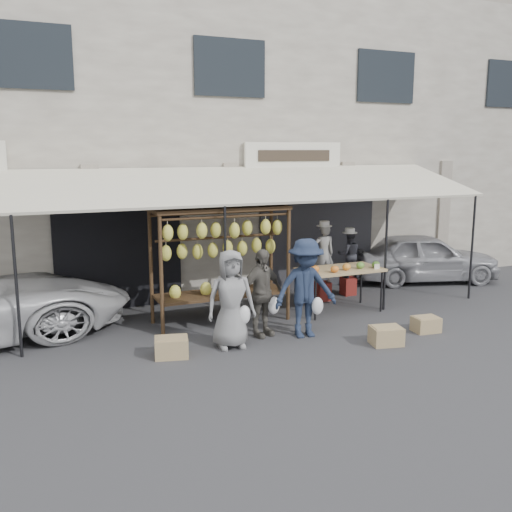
{
  "coord_description": "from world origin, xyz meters",
  "views": [
    {
      "loc": [
        -4.48,
        -8.35,
        3.28
      ],
      "look_at": [
        -0.29,
        1.4,
        1.3
      ],
      "focal_mm": 40.0,
      "sensor_mm": 36.0,
      "label": 1
    }
  ],
  "objects_px": {
    "customer_left": "(231,299)",
    "crate_near_a": "(386,336)",
    "customer_right": "(305,288)",
    "vendor_right": "(349,255)",
    "crate_far": "(171,347)",
    "produce_table": "(341,270)",
    "customer_mid": "(261,293)",
    "vendor_left": "(324,254)",
    "banana_rack": "(221,242)",
    "crate_near_b": "(426,324)",
    "sedan": "(424,257)"
  },
  "relations": [
    {
      "from": "produce_table",
      "to": "vendor_left",
      "type": "relative_size",
      "value": 1.33
    },
    {
      "from": "crate_far",
      "to": "sedan",
      "type": "height_order",
      "value": "sedan"
    },
    {
      "from": "crate_near_a",
      "to": "sedan",
      "type": "bearing_deg",
      "value": 43.95
    },
    {
      "from": "customer_left",
      "to": "customer_right",
      "type": "height_order",
      "value": "customer_right"
    },
    {
      "from": "produce_table",
      "to": "sedan",
      "type": "relative_size",
      "value": 0.47
    },
    {
      "from": "produce_table",
      "to": "crate_far",
      "type": "xyz_separation_m",
      "value": [
        -3.88,
        -1.17,
        -0.71
      ]
    },
    {
      "from": "customer_left",
      "to": "crate_far",
      "type": "height_order",
      "value": "customer_left"
    },
    {
      "from": "customer_mid",
      "to": "customer_right",
      "type": "height_order",
      "value": "customer_right"
    },
    {
      "from": "vendor_left",
      "to": "crate_near_b",
      "type": "xyz_separation_m",
      "value": [
        0.63,
        -2.68,
        -0.91
      ]
    },
    {
      "from": "customer_mid",
      "to": "banana_rack",
      "type": "bearing_deg",
      "value": 92.51
    },
    {
      "from": "sedan",
      "to": "vendor_right",
      "type": "bearing_deg",
      "value": 116.42
    },
    {
      "from": "produce_table",
      "to": "customer_mid",
      "type": "relative_size",
      "value": 1.08
    },
    {
      "from": "customer_mid",
      "to": "crate_far",
      "type": "relative_size",
      "value": 2.99
    },
    {
      "from": "customer_mid",
      "to": "sedan",
      "type": "relative_size",
      "value": 0.43
    },
    {
      "from": "customer_right",
      "to": "crate_near_a",
      "type": "height_order",
      "value": "customer_right"
    },
    {
      "from": "vendor_right",
      "to": "customer_mid",
      "type": "relative_size",
      "value": 0.68
    },
    {
      "from": "produce_table",
      "to": "vendor_left",
      "type": "distance_m",
      "value": 0.95
    },
    {
      "from": "customer_mid",
      "to": "sedan",
      "type": "distance_m",
      "value": 5.98
    },
    {
      "from": "customer_left",
      "to": "crate_near_b",
      "type": "distance_m",
      "value": 3.69
    },
    {
      "from": "crate_near_b",
      "to": "crate_near_a",
      "type": "bearing_deg",
      "value": -164.89
    },
    {
      "from": "customer_right",
      "to": "crate_near_a",
      "type": "relative_size",
      "value": 3.41
    },
    {
      "from": "customer_left",
      "to": "crate_far",
      "type": "relative_size",
      "value": 3.16
    },
    {
      "from": "vendor_right",
      "to": "customer_mid",
      "type": "bearing_deg",
      "value": 50.88
    },
    {
      "from": "vendor_right",
      "to": "crate_near_b",
      "type": "relative_size",
      "value": 2.32
    },
    {
      "from": "crate_near_a",
      "to": "crate_near_b",
      "type": "xyz_separation_m",
      "value": [
        1.09,
        0.29,
        -0.02
      ]
    },
    {
      "from": "banana_rack",
      "to": "customer_mid",
      "type": "xyz_separation_m",
      "value": [
        0.37,
        -1.06,
        -0.78
      ]
    },
    {
      "from": "crate_near_b",
      "to": "customer_left",
      "type": "bearing_deg",
      "value": 169.84
    },
    {
      "from": "crate_near_a",
      "to": "customer_left",
      "type": "bearing_deg",
      "value": 159.34
    },
    {
      "from": "vendor_left",
      "to": "customer_mid",
      "type": "height_order",
      "value": "vendor_left"
    },
    {
      "from": "customer_mid",
      "to": "crate_near_b",
      "type": "distance_m",
      "value": 3.1
    },
    {
      "from": "customer_left",
      "to": "crate_near_a",
      "type": "height_order",
      "value": "customer_left"
    },
    {
      "from": "banana_rack",
      "to": "vendor_right",
      "type": "height_order",
      "value": "banana_rack"
    },
    {
      "from": "banana_rack",
      "to": "vendor_left",
      "type": "xyz_separation_m",
      "value": [
        2.6,
        0.64,
        -0.51
      ]
    },
    {
      "from": "customer_left",
      "to": "customer_right",
      "type": "relative_size",
      "value": 0.94
    },
    {
      "from": "crate_near_b",
      "to": "sedan",
      "type": "bearing_deg",
      "value": 51.36
    },
    {
      "from": "banana_rack",
      "to": "crate_near_b",
      "type": "bearing_deg",
      "value": -32.27
    },
    {
      "from": "vendor_left",
      "to": "crate_near_b",
      "type": "height_order",
      "value": "vendor_left"
    },
    {
      "from": "customer_left",
      "to": "crate_far",
      "type": "xyz_separation_m",
      "value": [
        -1.05,
        -0.06,
        -0.67
      ]
    },
    {
      "from": "crate_near_a",
      "to": "produce_table",
      "type": "bearing_deg",
      "value": 80.36
    },
    {
      "from": "crate_near_a",
      "to": "sedan",
      "type": "height_order",
      "value": "sedan"
    },
    {
      "from": "vendor_right",
      "to": "crate_far",
      "type": "distance_m",
      "value": 5.35
    },
    {
      "from": "customer_mid",
      "to": "vendor_left",
      "type": "bearing_deg",
      "value": 20.82
    },
    {
      "from": "banana_rack",
      "to": "crate_far",
      "type": "bearing_deg",
      "value": -133.59
    },
    {
      "from": "customer_left",
      "to": "customer_mid",
      "type": "relative_size",
      "value": 1.06
    },
    {
      "from": "produce_table",
      "to": "customer_right",
      "type": "height_order",
      "value": "customer_right"
    },
    {
      "from": "crate_far",
      "to": "sedan",
      "type": "bearing_deg",
      "value": 20.54
    },
    {
      "from": "produce_table",
      "to": "vendor_left",
      "type": "height_order",
      "value": "vendor_left"
    },
    {
      "from": "vendor_left",
      "to": "crate_near_b",
      "type": "bearing_deg",
      "value": 111.39
    },
    {
      "from": "customer_mid",
      "to": "vendor_right",
      "type": "bearing_deg",
      "value": 15.8
    },
    {
      "from": "produce_table",
      "to": "vendor_right",
      "type": "distance_m",
      "value": 1.44
    }
  ]
}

